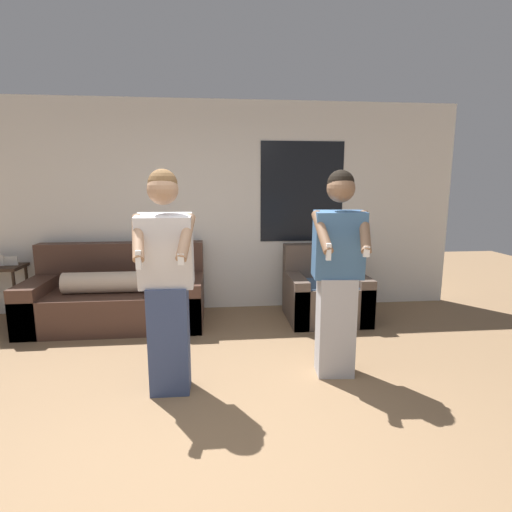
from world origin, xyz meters
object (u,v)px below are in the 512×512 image
couch (118,297)px  side_table (0,274)px  person_right (338,273)px  armchair (325,294)px  person_left (167,282)px

couch → side_table: couch is taller
side_table → person_right: person_right is taller
couch → armchair: couch is taller
armchair → side_table: (-3.95, 0.35, 0.26)m
person_right → armchair: bearing=77.9°
couch → person_left: (0.80, -1.72, 0.60)m
couch → person_right: person_right is taller
armchair → person_right: person_right is taller
side_table → person_left: person_left is taller
person_left → side_table: bearing=138.7°
person_left → person_right: size_ratio=1.00×
side_table → person_left: size_ratio=0.47×
person_left → armchair: bearing=43.3°
couch → armchair: bearing=-2.2°
side_table → person_right: size_ratio=0.47×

